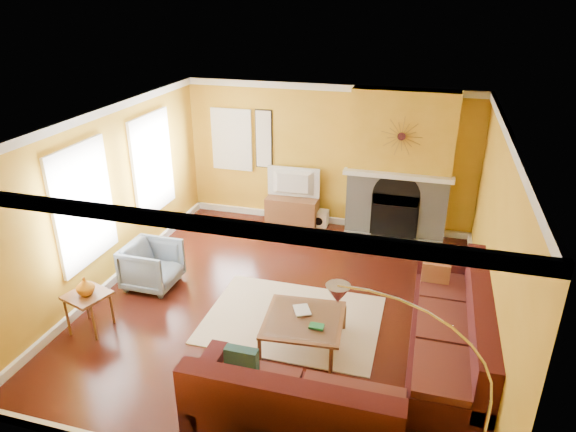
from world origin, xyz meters
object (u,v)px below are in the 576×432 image
(sectional_sofa, at_px, (358,327))
(armchair, at_px, (152,265))
(coffee_table, at_px, (304,331))
(side_table, at_px, (90,312))
(media_console, at_px, (292,211))
(arc_lamp, at_px, (413,407))

(sectional_sofa, height_order, armchair, sectional_sofa)
(coffee_table, relative_size, side_table, 1.82)
(media_console, height_order, arc_lamp, arc_lamp)
(sectional_sofa, relative_size, coffee_table, 3.60)
(media_console, distance_m, arc_lamp, 6.06)
(sectional_sofa, bearing_deg, arc_lamp, -68.82)
(media_console, distance_m, side_table, 4.38)
(side_table, relative_size, arc_lamp, 0.26)
(sectional_sofa, relative_size, arc_lamp, 1.70)
(arc_lamp, bearing_deg, coffee_table, 126.63)
(sectional_sofa, relative_size, armchair, 4.62)
(armchair, xyz_separation_m, side_table, (-0.25, -1.23, -0.08))
(media_console, relative_size, side_table, 1.82)
(sectional_sofa, height_order, side_table, sectional_sofa)
(coffee_table, bearing_deg, armchair, 163.61)
(side_table, bearing_deg, coffee_table, 9.34)
(sectional_sofa, xyz_separation_m, armchair, (-3.30, 0.84, -0.10))
(media_console, bearing_deg, coffee_table, -72.38)
(sectional_sofa, height_order, arc_lamp, arc_lamp)
(sectional_sofa, distance_m, coffee_table, 0.75)
(media_console, bearing_deg, sectional_sofa, -63.23)
(coffee_table, distance_m, side_table, 2.88)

